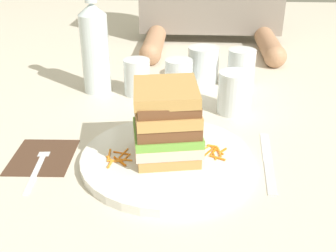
{
  "coord_description": "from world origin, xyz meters",
  "views": [
    {
      "loc": [
        0.02,
        -0.62,
        0.37
      ],
      "look_at": [
        -0.01,
        0.0,
        0.06
      ],
      "focal_mm": 43.64,
      "sensor_mm": 36.0,
      "label": 1
    }
  ],
  "objects_px": {
    "empty_tumbler_1": "(179,76)",
    "empty_tumbler_2": "(137,77)",
    "juice_glass": "(235,95)",
    "main_plate": "(167,159)",
    "sandwich": "(167,123)",
    "fork": "(39,162)",
    "empty_tumbler_3": "(241,68)",
    "napkin_dark": "(43,156)",
    "water_bottle": "(95,47)",
    "knife": "(268,162)",
    "empty_tumbler_0": "(203,64)"
  },
  "relations": [
    {
      "from": "empty_tumbler_1",
      "to": "empty_tumbler_2",
      "type": "relative_size",
      "value": 0.94
    },
    {
      "from": "juice_glass",
      "to": "empty_tumbler_2",
      "type": "distance_m",
      "value": 0.24
    },
    {
      "from": "main_plate",
      "to": "sandwich",
      "type": "xyz_separation_m",
      "value": [
        -0.0,
        0.0,
        0.07
      ]
    },
    {
      "from": "fork",
      "to": "empty_tumbler_3",
      "type": "height_order",
      "value": "empty_tumbler_3"
    },
    {
      "from": "napkin_dark",
      "to": "water_bottle",
      "type": "relative_size",
      "value": 0.49
    },
    {
      "from": "juice_glass",
      "to": "empty_tumbler_1",
      "type": "distance_m",
      "value": 0.16
    },
    {
      "from": "sandwich",
      "to": "empty_tumbler_1",
      "type": "height_order",
      "value": "sandwich"
    },
    {
      "from": "juice_glass",
      "to": "empty_tumbler_1",
      "type": "xyz_separation_m",
      "value": [
        -0.12,
        0.11,
        -0.0
      ]
    },
    {
      "from": "juice_glass",
      "to": "empty_tumbler_2",
      "type": "height_order",
      "value": "juice_glass"
    },
    {
      "from": "fork",
      "to": "water_bottle",
      "type": "distance_m",
      "value": 0.35
    },
    {
      "from": "water_bottle",
      "to": "empty_tumbler_2",
      "type": "bearing_deg",
      "value": -7.81
    },
    {
      "from": "juice_glass",
      "to": "knife",
      "type": "bearing_deg",
      "value": -78.1
    },
    {
      "from": "juice_glass",
      "to": "empty_tumbler_0",
      "type": "xyz_separation_m",
      "value": [
        -0.06,
        0.18,
        0.0
      ]
    },
    {
      "from": "knife",
      "to": "empty_tumbler_3",
      "type": "relative_size",
      "value": 2.2
    },
    {
      "from": "water_bottle",
      "to": "empty_tumbler_0",
      "type": "bearing_deg",
      "value": 18.09
    },
    {
      "from": "empty_tumbler_0",
      "to": "empty_tumbler_3",
      "type": "relative_size",
      "value": 0.96
    },
    {
      "from": "knife",
      "to": "empty_tumbler_3",
      "type": "xyz_separation_m",
      "value": [
        -0.01,
        0.36,
        0.04
      ]
    },
    {
      "from": "knife",
      "to": "empty_tumbler_1",
      "type": "relative_size",
      "value": 2.52
    },
    {
      "from": "fork",
      "to": "empty_tumbler_2",
      "type": "relative_size",
      "value": 1.98
    },
    {
      "from": "sandwich",
      "to": "empty_tumbler_3",
      "type": "xyz_separation_m",
      "value": [
        0.16,
        0.37,
        -0.03
      ]
    },
    {
      "from": "napkin_dark",
      "to": "knife",
      "type": "relative_size",
      "value": 0.61
    },
    {
      "from": "juice_glass",
      "to": "empty_tumbler_0",
      "type": "height_order",
      "value": "juice_glass"
    },
    {
      "from": "fork",
      "to": "empty_tumbler_2",
      "type": "distance_m",
      "value": 0.35
    },
    {
      "from": "sandwich",
      "to": "empty_tumbler_0",
      "type": "relative_size",
      "value": 1.44
    },
    {
      "from": "water_bottle",
      "to": "empty_tumbler_3",
      "type": "xyz_separation_m",
      "value": [
        0.34,
        0.06,
        -0.06
      ]
    },
    {
      "from": "knife",
      "to": "empty_tumbler_1",
      "type": "height_order",
      "value": "empty_tumbler_1"
    },
    {
      "from": "empty_tumbler_3",
      "to": "knife",
      "type": "bearing_deg",
      "value": -87.64
    },
    {
      "from": "knife",
      "to": "juice_glass",
      "type": "height_order",
      "value": "juice_glass"
    },
    {
      "from": "main_plate",
      "to": "juice_glass",
      "type": "height_order",
      "value": "juice_glass"
    },
    {
      "from": "sandwich",
      "to": "napkin_dark",
      "type": "height_order",
      "value": "sandwich"
    },
    {
      "from": "knife",
      "to": "empty_tumbler_0",
      "type": "distance_m",
      "value": 0.4
    },
    {
      "from": "empty_tumbler_2",
      "to": "empty_tumbler_3",
      "type": "bearing_deg",
      "value": 15.7
    },
    {
      "from": "sandwich",
      "to": "fork",
      "type": "relative_size",
      "value": 0.76
    },
    {
      "from": "water_bottle",
      "to": "juice_glass",
      "type": "bearing_deg",
      "value": -17.67
    },
    {
      "from": "knife",
      "to": "water_bottle",
      "type": "relative_size",
      "value": 0.8
    },
    {
      "from": "juice_glass",
      "to": "empty_tumbler_1",
      "type": "height_order",
      "value": "juice_glass"
    },
    {
      "from": "knife",
      "to": "juice_glass",
      "type": "relative_size",
      "value": 2.25
    },
    {
      "from": "knife",
      "to": "empty_tumbler_3",
      "type": "height_order",
      "value": "empty_tumbler_3"
    },
    {
      "from": "empty_tumbler_0",
      "to": "sandwich",
      "type": "bearing_deg",
      "value": -99.47
    },
    {
      "from": "juice_glass",
      "to": "empty_tumbler_3",
      "type": "xyz_separation_m",
      "value": [
        0.03,
        0.16,
        0.01
      ]
    },
    {
      "from": "water_bottle",
      "to": "empty_tumbler_3",
      "type": "relative_size",
      "value": 2.74
    },
    {
      "from": "juice_glass",
      "to": "water_bottle",
      "type": "bearing_deg",
      "value": 162.33
    },
    {
      "from": "main_plate",
      "to": "napkin_dark",
      "type": "bearing_deg",
      "value": 178.88
    },
    {
      "from": "water_bottle",
      "to": "empty_tumbler_3",
      "type": "height_order",
      "value": "water_bottle"
    },
    {
      "from": "knife",
      "to": "empty_tumbler_1",
      "type": "bearing_deg",
      "value": 118.07
    },
    {
      "from": "empty_tumbler_2",
      "to": "napkin_dark",
      "type": "bearing_deg",
      "value": -113.38
    },
    {
      "from": "empty_tumbler_1",
      "to": "empty_tumbler_2",
      "type": "distance_m",
      "value": 0.1
    },
    {
      "from": "main_plate",
      "to": "juice_glass",
      "type": "relative_size",
      "value": 3.26
    },
    {
      "from": "fork",
      "to": "water_bottle",
      "type": "height_order",
      "value": "water_bottle"
    },
    {
      "from": "fork",
      "to": "empty_tumbler_3",
      "type": "relative_size",
      "value": 1.82
    }
  ]
}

